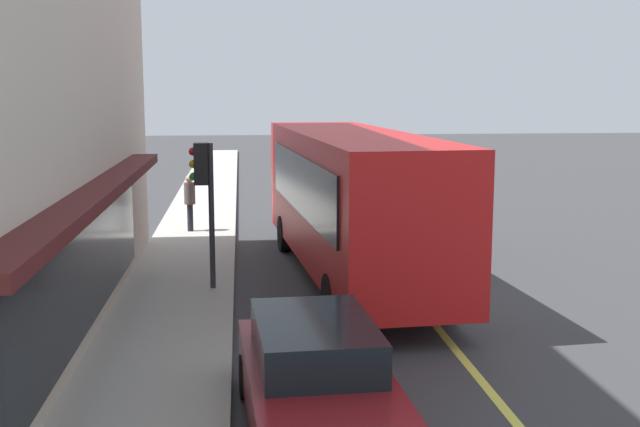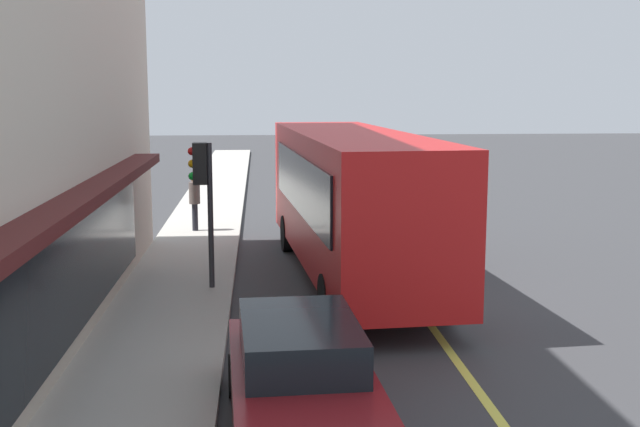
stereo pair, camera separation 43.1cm
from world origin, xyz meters
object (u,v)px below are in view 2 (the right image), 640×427
at_px(traffic_light, 202,180).
at_px(car_maroon, 300,380).
at_px(pedestrian_near_storefront, 195,197).
at_px(bus, 351,197).

xyz_separation_m(traffic_light, car_maroon, (-7.32, -1.74, -1.79)).
bearing_deg(traffic_light, car_maroon, -166.65).
bearing_deg(car_maroon, pedestrian_near_storefront, 9.82).
bearing_deg(bus, pedestrian_near_storefront, 34.73).
xyz_separation_m(car_maroon, pedestrian_near_storefront, (14.44, 2.50, 0.45)).
distance_m(car_maroon, pedestrian_near_storefront, 14.66).
xyz_separation_m(bus, car_maroon, (-8.45, 1.65, -1.24)).
bearing_deg(traffic_light, bus, -71.57).
relative_size(car_maroon, pedestrian_near_storefront, 2.52).
xyz_separation_m(bus, traffic_light, (-1.13, 3.39, 0.55)).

